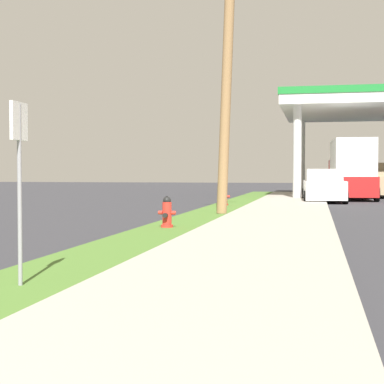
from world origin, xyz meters
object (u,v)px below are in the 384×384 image
fire_hydrant_third (225,197)px  truck_teal_at_forecourt (355,180)px  street_sign_post (19,155)px  truck_tan_at_far_bay (369,181)px  car_white_by_near_pump (324,187)px  truck_red_on_apron (351,171)px  utility_pole_midground (227,78)px  fire_hydrant_second (167,214)px

fire_hydrant_third → truck_teal_at_forecourt: (6.19, 19.53, 0.47)m
street_sign_post → truck_tan_at_far_bay: bearing=77.8°
truck_tan_at_far_bay → truck_teal_at_forecourt: bearing=92.9°
car_white_by_near_pump → truck_red_on_apron: (1.42, 3.26, 0.77)m
fire_hydrant_third → truck_tan_at_far_bay: truck_tan_at_far_bay is taller
truck_red_on_apron → truck_tan_at_far_bay: truck_red_on_apron is taller
street_sign_post → truck_red_on_apron: truck_red_on_apron is taller
car_white_by_near_pump → fire_hydrant_third: bearing=-123.9°
utility_pole_midground → truck_red_on_apron: (4.56, 13.76, -2.91)m
car_white_by_near_pump → truck_red_on_apron: size_ratio=0.70×
fire_hydrant_second → fire_hydrant_third: bearing=90.5°
car_white_by_near_pump → truck_tan_at_far_bay: truck_tan_at_far_bay is taller
utility_pole_midground → truck_tan_at_far_bay: bearing=71.3°
fire_hydrant_third → truck_red_on_apron: (5.33, 9.07, 1.04)m
car_white_by_near_pump → street_sign_post: bearing=-99.2°
fire_hydrant_second → car_white_by_near_pump: size_ratio=0.16×
truck_tan_at_far_bay → car_white_by_near_pump: bearing=-112.0°
truck_tan_at_far_bay → truck_red_on_apron: bearing=-110.4°
car_white_by_near_pump → truck_tan_at_far_bay: bearing=68.0°
fire_hydrant_second → fire_hydrant_third: 9.71m
truck_teal_at_forecourt → truck_tan_at_far_bay: 7.18m
fire_hydrant_third → truck_tan_at_far_bay: bearing=62.1°
fire_hydrant_third → utility_pole_midground: size_ratio=0.09×
street_sign_post → truck_tan_at_far_bay: 30.21m
utility_pole_midground → truck_tan_at_far_bay: 18.33m
street_sign_post → truck_tan_at_far_bay: street_sign_post is taller
fire_hydrant_second → truck_tan_at_far_bay: bearing=73.7°
fire_hydrant_third → truck_tan_at_far_bay: (6.55, 12.36, 0.47)m
street_sign_post → truck_red_on_apron: bearing=78.9°
utility_pole_midground → truck_red_on_apron: bearing=71.7°
utility_pole_midground → truck_teal_at_forecourt: 25.06m
street_sign_post → truck_red_on_apron: 26.74m
fire_hydrant_second → street_sign_post: (0.11, -7.46, 1.19)m
utility_pole_midground → truck_red_on_apron: 14.78m
fire_hydrant_second → utility_pole_midground: utility_pole_midground is taller
fire_hydrant_third → car_white_by_near_pump: (3.90, 5.81, 0.28)m
fire_hydrant_third → truck_teal_at_forecourt: size_ratio=0.14×
truck_teal_at_forecourt → truck_tan_at_far_bay: (0.36, -7.17, 0.00)m
street_sign_post → truck_tan_at_far_bay: size_ratio=0.38×
fire_hydrant_second → street_sign_post: 7.55m
fire_hydrant_second → street_sign_post: size_ratio=0.35×
fire_hydrant_second → truck_tan_at_far_bay: (6.47, 22.07, 0.47)m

